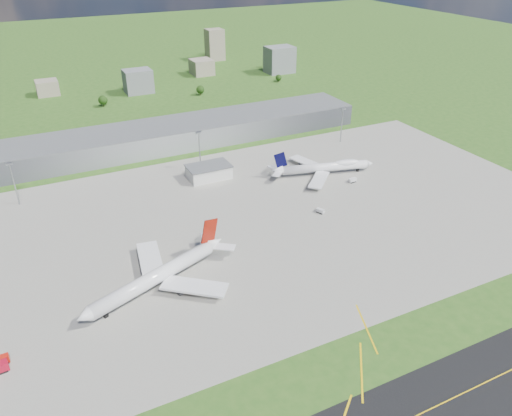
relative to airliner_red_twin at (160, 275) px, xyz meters
name	(u,v)px	position (x,y,z in m)	size (l,w,h in m)	color
ground	(170,153)	(49.35, 143.41, -5.61)	(1400.00, 1400.00, 0.00)	#2D581B
apron	(250,221)	(59.35, 33.41, -5.57)	(360.00, 190.00, 0.08)	gray
terminal	(163,136)	(49.35, 158.41, 1.89)	(300.00, 42.00, 15.00)	gray
ops_building	(209,172)	(59.35, 93.41, -1.61)	(26.00, 16.00, 8.00)	silver
mast_west	(12,176)	(-50.65, 108.41, 12.10)	(3.50, 2.00, 25.90)	gray
mast_center	(199,144)	(59.35, 108.41, 12.10)	(3.50, 2.00, 25.90)	gray
mast_east	(342,119)	(169.35, 108.41, 12.10)	(3.50, 2.00, 25.90)	gray
airliner_red_twin	(160,275)	(0.00, 0.00, 0.00)	(73.56, 55.68, 21.07)	white
airliner_blue_quad	(325,167)	(127.73, 65.85, -0.71)	(66.51, 51.21, 17.64)	white
crash_tender	(0,361)	(-64.67, -18.79, -4.02)	(6.17, 2.98, 3.18)	red
tug_yellow	(192,290)	(11.02, -9.93, -4.69)	(3.99, 3.87, 1.77)	orange
van_white_near	(320,211)	(97.88, 24.12, -4.38)	(3.73, 5.15, 2.42)	silver
van_white_far	(353,180)	(136.90, 48.24, -4.31)	(5.20, 2.77, 2.59)	silver
bldg_cw	(47,88)	(-10.65, 333.41, 1.39)	(20.00, 18.00, 14.00)	gray
bldg_c	(138,81)	(69.35, 303.41, 5.39)	(26.00, 20.00, 22.00)	slate
bldg_ce	(202,67)	(149.35, 343.41, 2.39)	(22.00, 24.00, 16.00)	gray
bldg_e	(280,60)	(229.35, 313.41, 8.39)	(30.00, 22.00, 28.00)	slate
bldg_tall_e	(215,45)	(189.35, 403.41, 12.39)	(20.00, 18.00, 36.00)	gray
tree_c	(103,100)	(29.35, 273.41, 0.23)	(8.10, 8.10, 9.90)	#382314
tree_e	(200,90)	(119.35, 268.41, -0.10)	(7.65, 7.65, 9.35)	#382314
tree_far_e	(279,78)	(209.35, 278.41, -1.08)	(6.30, 6.30, 7.70)	#382314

